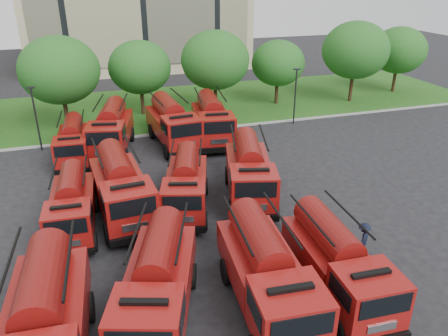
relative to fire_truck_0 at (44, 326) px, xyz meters
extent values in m
plane|color=black|center=(8.35, 5.04, -1.84)|extent=(140.00, 140.00, 0.00)
cube|color=#164E14|center=(8.35, 31.04, -1.78)|extent=(70.00, 16.00, 0.12)
cube|color=gray|center=(8.35, 22.94, -1.77)|extent=(70.00, 0.30, 0.14)
cylinder|color=#382314|center=(0.35, 26.54, -0.44)|extent=(0.36, 0.36, 2.80)
ellipsoid|color=#164F19|center=(0.35, 26.54, 3.52)|extent=(6.72, 6.72, 5.71)
cylinder|color=#382314|center=(7.35, 29.04, -0.61)|extent=(0.36, 0.36, 2.45)
ellipsoid|color=#164F19|center=(7.35, 29.04, 2.85)|extent=(5.88, 5.88, 5.00)
cylinder|color=#382314|center=(14.35, 27.54, -0.47)|extent=(0.36, 0.36, 2.73)
ellipsoid|color=#164F19|center=(14.35, 27.54, 3.39)|extent=(6.55, 6.55, 5.57)
cylinder|color=#382314|center=(21.35, 28.54, -0.70)|extent=(0.36, 0.36, 2.27)
ellipsoid|color=#164F19|center=(21.35, 28.54, 2.52)|extent=(5.46, 5.46, 4.64)
cylinder|color=#382314|center=(29.35, 27.04, -0.40)|extent=(0.36, 0.36, 2.87)
ellipsoid|color=#164F19|center=(29.35, 27.04, 3.66)|extent=(6.89, 6.89, 5.85)
cylinder|color=#382314|center=(36.35, 29.04, -0.58)|extent=(0.36, 0.36, 2.52)
ellipsoid|color=#164F19|center=(36.35, 29.04, 2.99)|extent=(6.05, 6.05, 5.14)
cylinder|color=black|center=(-1.65, 22.24, 0.66)|extent=(0.14, 0.14, 5.00)
cube|color=black|center=(-1.65, 22.24, 3.21)|extent=(0.60, 0.25, 0.12)
cylinder|color=black|center=(20.35, 22.24, 0.66)|extent=(0.14, 0.14, 5.00)
cube|color=black|center=(20.35, 22.24, 3.21)|extent=(0.60, 0.25, 0.12)
cube|color=maroon|center=(0.08, 1.24, -0.21)|extent=(3.05, 5.31, 1.46)
cylinder|color=#620C0A|center=(0.08, 1.24, 0.98)|extent=(1.96, 4.80, 1.68)
cylinder|color=black|center=(-1.16, 2.10, -1.22)|extent=(0.47, 1.25, 1.23)
cylinder|color=black|center=(1.41, 1.95, -1.22)|extent=(0.47, 1.25, 1.23)
cube|color=black|center=(4.18, 1.29, -1.17)|extent=(4.51, 7.60, 0.31)
cube|color=maroon|center=(3.41, -1.06, -0.01)|extent=(3.11, 2.94, 2.01)
cube|color=maroon|center=(4.53, 2.37, -0.34)|extent=(3.88, 5.30, 1.34)
cylinder|color=#620C0A|center=(4.53, 2.37, 0.75)|extent=(2.82, 4.60, 1.55)
cylinder|color=black|center=(3.63, 3.43, -1.27)|extent=(0.70, 1.19, 1.13)
cylinder|color=black|center=(5.89, 2.69, -1.27)|extent=(0.70, 1.19, 1.13)
cube|color=black|center=(8.55, 0.52, -1.15)|extent=(3.00, 7.62, 0.32)
cube|color=maroon|center=(8.36, -2.03, 0.05)|extent=(2.78, 2.53, 2.08)
cube|color=black|center=(8.27, -3.22, 0.53)|extent=(2.23, 0.22, 0.90)
cube|color=maroon|center=(8.64, 1.69, -0.30)|extent=(2.97, 5.08, 1.38)
cylinder|color=#620C0A|center=(8.64, 1.69, 0.84)|extent=(1.93, 4.58, 1.60)
cylinder|color=black|center=(7.48, 2.52, -1.25)|extent=(0.46, 1.20, 1.17)
cylinder|color=black|center=(9.92, 2.34, -1.25)|extent=(0.46, 1.20, 1.17)
cube|color=black|center=(11.82, 0.43, -1.19)|extent=(2.62, 7.05, 0.30)
cube|color=maroon|center=(11.71, -1.95, -0.08)|extent=(2.54, 2.30, 1.93)
cube|color=black|center=(11.65, -3.06, 0.37)|extent=(2.08, 0.15, 0.84)
cube|color=maroon|center=(11.88, 1.52, -0.40)|extent=(2.65, 4.68, 1.29)
cylinder|color=#620C0A|center=(11.88, 1.52, 0.65)|extent=(1.69, 4.24, 1.49)
cylinder|color=black|center=(10.56, -2.09, -1.29)|extent=(0.40, 1.11, 1.09)
cylinder|color=black|center=(12.84, -2.20, -1.29)|extent=(0.40, 1.11, 1.09)
cylinder|color=black|center=(10.77, 2.27, -1.29)|extent=(0.40, 1.11, 1.09)
cylinder|color=black|center=(13.05, 2.16, -1.29)|extent=(0.40, 1.11, 1.09)
cube|color=black|center=(0.86, 9.34, -1.24)|extent=(2.50, 6.56, 0.28)
cube|color=black|center=(0.67, 6.08, -1.29)|extent=(2.31, 0.37, 0.32)
cube|color=maroon|center=(0.73, 7.14, -0.20)|extent=(2.37, 2.16, 1.80)
cube|color=black|center=(0.67, 6.11, 0.21)|extent=(1.93, 0.16, 0.78)
cube|color=maroon|center=(0.92, 10.35, -0.50)|extent=(2.51, 4.37, 1.20)
cylinder|color=#620C0A|center=(0.92, 10.35, 0.48)|extent=(1.61, 3.95, 1.38)
cylinder|color=black|center=(-0.34, 7.01, -1.33)|extent=(0.38, 1.03, 1.01)
cylinder|color=black|center=(1.78, 6.89, -1.33)|extent=(0.38, 1.03, 1.01)
cylinder|color=black|center=(-0.09, 11.06, -1.33)|extent=(0.38, 1.03, 1.01)
cylinder|color=black|center=(2.02, 10.93, -1.33)|extent=(0.38, 1.03, 1.01)
cube|color=black|center=(3.58, 10.18, -1.13)|extent=(3.09, 7.76, 0.33)
cube|color=black|center=(3.89, 6.34, -1.19)|extent=(2.72, 0.49, 0.38)
cube|color=maroon|center=(3.79, 7.59, 0.08)|extent=(2.84, 2.59, 2.11)
cube|color=black|center=(3.89, 6.38, 0.57)|extent=(2.27, 0.24, 0.92)
cube|color=maroon|center=(3.49, 11.37, -0.27)|extent=(3.04, 5.18, 1.41)
cylinder|color=#620C0A|center=(3.49, 11.37, 0.88)|extent=(1.98, 4.67, 1.63)
cylinder|color=black|center=(2.56, 7.27, -1.24)|extent=(0.47, 1.22, 1.19)
cylinder|color=black|center=(5.05, 7.47, -1.24)|extent=(0.47, 1.22, 1.19)
cylinder|color=black|center=(2.18, 12.02, -1.24)|extent=(0.47, 1.22, 1.19)
cylinder|color=black|center=(4.67, 12.22, -1.24)|extent=(0.47, 1.22, 1.19)
cube|color=black|center=(7.30, 9.84, -1.21)|extent=(3.96, 7.07, 0.29)
cube|color=black|center=(6.37, 6.56, -1.26)|extent=(2.37, 0.89, 0.34)
cube|color=maroon|center=(6.67, 7.62, -0.13)|extent=(2.84, 2.67, 1.87)
cube|color=black|center=(6.38, 6.59, 0.30)|extent=(1.95, 0.60, 0.82)
cube|color=maroon|center=(7.59, 10.86, -0.45)|extent=(3.47, 4.89, 1.25)
cylinder|color=#620C0A|center=(7.59, 10.86, 0.57)|extent=(2.49, 4.27, 1.44)
cylinder|color=black|center=(5.56, 7.74, -1.31)|extent=(0.61, 1.11, 1.06)
cylinder|color=black|center=(7.68, 7.14, -1.31)|extent=(0.61, 1.11, 1.06)
cylinder|color=black|center=(6.71, 11.80, -1.31)|extent=(0.61, 1.11, 1.06)
cylinder|color=black|center=(8.84, 11.20, -1.31)|extent=(0.61, 1.11, 1.06)
cube|color=black|center=(11.37, 10.04, -1.15)|extent=(4.33, 7.84, 0.32)
cube|color=black|center=(10.37, 6.39, -1.20)|extent=(2.64, 0.96, 0.37)
cube|color=maroon|center=(10.69, 7.57, 0.05)|extent=(3.14, 2.95, 2.08)
cube|color=black|center=(10.38, 6.42, 0.53)|extent=(2.17, 0.64, 0.91)
cube|color=maroon|center=(11.68, 11.17, -0.29)|extent=(3.81, 5.42, 1.39)
cylinder|color=#620C0A|center=(11.68, 11.17, 0.84)|extent=(2.72, 4.74, 1.60)
cylinder|color=black|center=(9.46, 7.69, -1.25)|extent=(0.67, 1.23, 1.17)
cylinder|color=black|center=(11.82, 7.04, -1.25)|extent=(0.67, 1.23, 1.17)
cylinder|color=black|center=(10.69, 12.21, -1.25)|extent=(0.67, 1.23, 1.17)
cylinder|color=black|center=(13.05, 11.56, -1.25)|extent=(0.67, 1.23, 1.17)
cube|color=black|center=(0.92, 19.25, -1.25)|extent=(2.47, 6.49, 0.27)
cube|color=black|center=(0.73, 16.03, -1.29)|extent=(2.29, 0.36, 0.32)
cube|color=maroon|center=(0.79, 17.07, -0.22)|extent=(2.35, 2.13, 1.78)
cube|color=black|center=(0.73, 16.05, 0.19)|extent=(1.91, 0.16, 0.77)
cube|color=maroon|center=(0.98, 20.25, -0.52)|extent=(2.48, 4.32, 1.18)
cylinder|color=#620C0A|center=(0.98, 20.25, 0.45)|extent=(1.59, 3.90, 1.37)
cylinder|color=black|center=(-0.27, 16.95, -1.34)|extent=(0.38, 1.02, 1.00)
cylinder|color=black|center=(1.82, 16.83, -1.34)|extent=(0.38, 1.02, 1.00)
cylinder|color=black|center=(-0.03, 20.95, -1.34)|extent=(0.38, 1.02, 1.00)
cylinder|color=black|center=(2.06, 20.83, -1.34)|extent=(0.38, 1.02, 1.00)
cube|color=black|center=(3.80, 20.50, -1.14)|extent=(4.03, 7.92, 0.32)
cube|color=black|center=(2.99, 16.75, -1.19)|extent=(2.70, 0.83, 0.38)
cube|color=maroon|center=(3.25, 17.96, 0.08)|extent=(3.09, 2.88, 2.11)
cube|color=black|center=(2.99, 16.78, 0.57)|extent=(2.23, 0.53, 0.92)
cube|color=maroon|center=(4.05, 21.66, -0.27)|extent=(3.64, 5.42, 1.41)
cylinder|color=#620C0A|center=(4.05, 21.66, 0.88)|extent=(2.54, 4.78, 1.62)
cylinder|color=black|center=(1.99, 18.01, -1.24)|extent=(0.62, 1.24, 1.19)
cylinder|color=black|center=(4.42, 17.49, -1.24)|extent=(0.62, 1.24, 1.19)
cylinder|color=black|center=(2.99, 22.66, -1.24)|extent=(0.62, 1.24, 1.19)
cylinder|color=black|center=(5.42, 22.14, -1.24)|extent=(0.62, 1.24, 1.19)
cube|color=black|center=(8.61, 20.42, -1.12)|extent=(3.15, 7.93, 0.33)
cube|color=black|center=(8.91, 16.50, -1.17)|extent=(2.78, 0.49, 0.39)
cube|color=maroon|center=(8.81, 17.77, 0.13)|extent=(2.90, 2.64, 2.16)
cube|color=black|center=(8.91, 16.54, 0.63)|extent=(2.32, 0.24, 0.94)
cube|color=maroon|center=(8.51, 21.64, -0.23)|extent=(3.10, 5.29, 1.44)
cylinder|color=#620C0A|center=(8.51, 21.64, 0.94)|extent=(2.02, 4.77, 1.66)
cylinder|color=black|center=(7.56, 17.45, -1.23)|extent=(0.48, 1.25, 1.22)
cylinder|color=black|center=(10.10, 17.65, -1.23)|extent=(0.48, 1.25, 1.22)
cylinder|color=black|center=(7.18, 22.31, -1.23)|extent=(0.48, 1.25, 1.22)
cylinder|color=black|center=(9.72, 22.51, -1.23)|extent=(0.48, 1.25, 1.22)
cube|color=black|center=(11.91, 20.30, -1.13)|extent=(3.49, 7.89, 0.33)
cube|color=black|center=(11.40, 16.47, -1.19)|extent=(2.74, 0.63, 0.38)
cube|color=maroon|center=(11.57, 17.71, 0.10)|extent=(2.96, 2.73, 2.12)
cube|color=black|center=(11.41, 16.50, 0.59)|extent=(2.28, 0.36, 0.93)
cube|color=maroon|center=(12.07, 21.49, -0.26)|extent=(3.31, 5.32, 1.42)
cylinder|color=#620C0A|center=(12.07, 21.49, 0.90)|extent=(2.22, 4.75, 1.63)
cylinder|color=black|center=(10.30, 17.66, -1.24)|extent=(0.54, 1.24, 1.20)
cylinder|color=black|center=(12.78, 17.33, -1.24)|extent=(0.54, 1.24, 1.20)
cylinder|color=black|center=(10.93, 22.41, -1.24)|extent=(0.54, 1.24, 1.20)
cylinder|color=black|center=(13.41, 22.08, -1.24)|extent=(0.54, 1.24, 1.20)
imported|color=#9D130C|center=(8.81, -0.35, -1.84)|extent=(0.66, 0.65, 1.47)
imported|color=#9D130C|center=(12.29, -0.03, -1.84)|extent=(1.08, 1.33, 1.97)
imported|color=black|center=(14.70, 2.62, -1.84)|extent=(1.21, 1.16, 1.71)
imported|color=#9D130C|center=(3.92, 2.43, -1.84)|extent=(0.89, 0.93, 1.60)
imported|color=#9D130C|center=(12.28, 9.46, -1.84)|extent=(1.49, 1.24, 1.49)
camera|label=1|loc=(2.53, -12.82, 11.30)|focal=35.00mm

